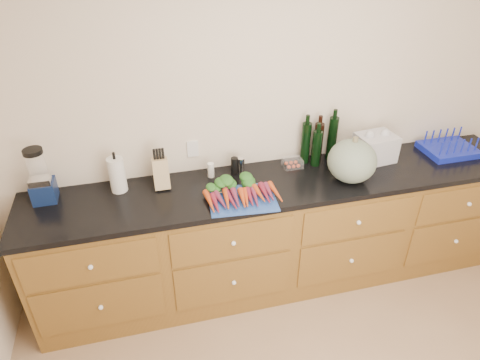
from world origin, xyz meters
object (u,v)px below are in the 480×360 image
object	(u,v)px
cutting_board	(242,199)
dish_rack	(449,148)
carrots	(241,192)
knife_block	(161,173)
paper_towel	(117,175)
squash	(352,161)
blender_appliance	(40,179)
tomato_box	(292,163)

from	to	relation	value
cutting_board	dish_rack	size ratio (longest dim) A/B	1.13
carrots	knife_block	distance (m)	0.57
paper_towel	cutting_board	bearing A→B (deg)	-22.21
squash	carrots	bearing A→B (deg)	-178.49
cutting_board	blender_appliance	xyz separation A→B (m)	(-1.26, 0.32, 0.16)
blender_appliance	paper_towel	xyz separation A→B (m)	(0.47, 0.00, -0.04)
squash	knife_block	distance (m)	1.32
squash	paper_towel	bearing A→B (deg)	170.62
blender_appliance	cutting_board	bearing A→B (deg)	-14.19
cutting_board	paper_towel	size ratio (longest dim) A/B	1.79
blender_appliance	dish_rack	distance (m)	3.01
paper_towel	knife_block	xyz separation A→B (m)	(0.29, -0.02, -0.02)
paper_towel	dish_rack	size ratio (longest dim) A/B	0.63
squash	tomato_box	world-z (taller)	squash
knife_block	squash	bearing A→B (deg)	-10.55
paper_towel	dish_rack	world-z (taller)	paper_towel
blender_appliance	dish_rack	xyz separation A→B (m)	(3.00, -0.08, -0.13)
carrots	tomato_box	size ratio (longest dim) A/B	3.45
knife_block	cutting_board	bearing A→B (deg)	-31.15
blender_appliance	tomato_box	world-z (taller)	blender_appliance
cutting_board	knife_block	bearing A→B (deg)	148.85
blender_appliance	squash	bearing A→B (deg)	-7.19
blender_appliance	tomato_box	xyz separation A→B (m)	(1.73, 0.01, -0.13)
cutting_board	paper_towel	world-z (taller)	paper_towel
squash	paper_towel	size ratio (longest dim) A/B	1.37
cutting_board	tomato_box	world-z (taller)	tomato_box
carrots	tomato_box	distance (m)	0.56
carrots	dish_rack	world-z (taller)	dish_rack
cutting_board	squash	bearing A→B (deg)	4.14
cutting_board	dish_rack	distance (m)	1.76
carrots	paper_towel	size ratio (longest dim) A/B	1.93
carrots	knife_block	size ratio (longest dim) A/B	2.27
blender_appliance	tomato_box	bearing A→B (deg)	0.40
carrots	dish_rack	xyz separation A→B (m)	(1.75, 0.20, 0.00)
knife_block	paper_towel	bearing A→B (deg)	176.02
carrots	paper_towel	bearing A→B (deg)	160.15
squash	knife_block	size ratio (longest dim) A/B	1.61
cutting_board	carrots	distance (m)	0.05
tomato_box	dish_rack	bearing A→B (deg)	-4.04
carrots	squash	world-z (taller)	squash
blender_appliance	knife_block	xyz separation A→B (m)	(0.76, -0.02, -0.06)
squash	knife_block	bearing A→B (deg)	169.45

